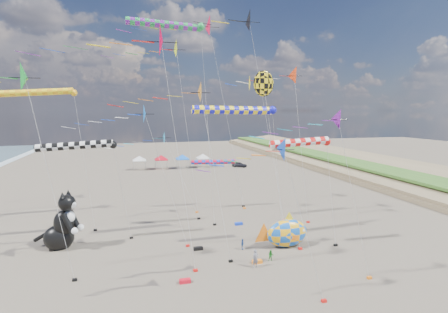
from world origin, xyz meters
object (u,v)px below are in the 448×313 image
child_blue (242,244)px  fish_inflatable (287,233)px  child_green (271,255)px  cat_inflatable (61,219)px  person_adult (256,259)px  parked_car (239,165)px

child_blue → fish_inflatable: bearing=-70.1°
child_green → child_blue: bearing=133.7°
child_blue → cat_inflatable: bearing=100.4°
fish_inflatable → person_adult: size_ratio=3.52×
person_adult → child_blue: (0.13, 4.12, -0.28)m
cat_inflatable → fish_inflatable: size_ratio=1.03×
person_adult → cat_inflatable: bearing=136.6°
cat_inflatable → parked_car: (32.31, 43.66, -2.33)m
person_adult → parked_car: person_adult is taller
cat_inflatable → child_green: 20.85m
cat_inflatable → person_adult: 19.57m
fish_inflatable → cat_inflatable: bearing=165.6°
cat_inflatable → person_adult: bearing=-4.9°
fish_inflatable → child_blue: 4.61m
child_blue → parked_car: 50.96m
child_green → child_blue: 3.65m
child_green → person_adult: bearing=-138.0°
person_adult → fish_inflatable: bearing=22.6°
fish_inflatable → child_blue: size_ratio=5.37×
parked_car → person_adult: bearing=-169.8°
child_blue → parked_car: parked_car is taller
cat_inflatable → fish_inflatable: (21.77, -5.57, -1.50)m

